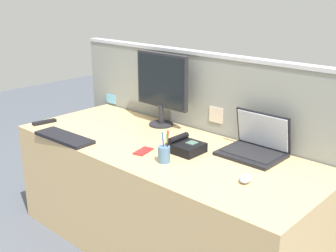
{
  "coord_description": "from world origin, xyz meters",
  "views": [
    {
      "loc": [
        1.69,
        -1.78,
        1.65
      ],
      "look_at": [
        0.0,
        0.05,
        0.83
      ],
      "focal_mm": 45.39,
      "sensor_mm": 36.0,
      "label": 1
    }
  ],
  "objects_px": {
    "cell_phone_red_case": "(143,151)",
    "computer_mouse_right_hand": "(246,179)",
    "keyboard_main": "(64,137)",
    "desk_phone": "(186,147)",
    "desktop_monitor": "(162,84)",
    "laptop": "(256,145)",
    "pen_cup": "(164,154)",
    "tv_remote": "(44,122)"
  },
  "relations": [
    {
      "from": "cell_phone_red_case",
      "to": "computer_mouse_right_hand",
      "type": "bearing_deg",
      "value": -6.98
    },
    {
      "from": "keyboard_main",
      "to": "computer_mouse_right_hand",
      "type": "relative_size",
      "value": 4.48
    },
    {
      "from": "computer_mouse_right_hand",
      "to": "desk_phone",
      "type": "bearing_deg",
      "value": 148.74
    },
    {
      "from": "desk_phone",
      "to": "desktop_monitor",
      "type": "bearing_deg",
      "value": 148.84
    },
    {
      "from": "desktop_monitor",
      "to": "laptop",
      "type": "xyz_separation_m",
      "value": [
        0.78,
        -0.03,
        -0.24
      ]
    },
    {
      "from": "computer_mouse_right_hand",
      "to": "pen_cup",
      "type": "bearing_deg",
      "value": 172.27
    },
    {
      "from": "laptop",
      "to": "desk_phone",
      "type": "height_order",
      "value": "laptop"
    },
    {
      "from": "laptop",
      "to": "pen_cup",
      "type": "distance_m",
      "value": 0.55
    },
    {
      "from": "desktop_monitor",
      "to": "desk_phone",
      "type": "distance_m",
      "value": 0.6
    },
    {
      "from": "keyboard_main",
      "to": "computer_mouse_right_hand",
      "type": "distance_m",
      "value": 1.24
    },
    {
      "from": "computer_mouse_right_hand",
      "to": "laptop",
      "type": "bearing_deg",
      "value": 95.53
    },
    {
      "from": "laptop",
      "to": "desktop_monitor",
      "type": "bearing_deg",
      "value": 178.1
    },
    {
      "from": "laptop",
      "to": "cell_phone_red_case",
      "type": "relative_size",
      "value": 2.69
    },
    {
      "from": "computer_mouse_right_hand",
      "to": "pen_cup",
      "type": "relative_size",
      "value": 0.55
    },
    {
      "from": "desktop_monitor",
      "to": "tv_remote",
      "type": "xyz_separation_m",
      "value": [
        -0.65,
        -0.55,
        -0.29
      ]
    },
    {
      "from": "desktop_monitor",
      "to": "cell_phone_red_case",
      "type": "bearing_deg",
      "value": -58.63
    },
    {
      "from": "desktop_monitor",
      "to": "laptop",
      "type": "height_order",
      "value": "desktop_monitor"
    },
    {
      "from": "desktop_monitor",
      "to": "tv_remote",
      "type": "height_order",
      "value": "desktop_monitor"
    },
    {
      "from": "tv_remote",
      "to": "pen_cup",
      "type": "bearing_deg",
      "value": 12.36
    },
    {
      "from": "desktop_monitor",
      "to": "desk_phone",
      "type": "xyz_separation_m",
      "value": [
        0.46,
        -0.28,
        -0.26
      ]
    },
    {
      "from": "desktop_monitor",
      "to": "keyboard_main",
      "type": "relative_size",
      "value": 1.14
    },
    {
      "from": "laptop",
      "to": "pen_cup",
      "type": "xyz_separation_m",
      "value": [
        -0.31,
        -0.45,
        -0.01
      ]
    },
    {
      "from": "laptop",
      "to": "desk_phone",
      "type": "xyz_separation_m",
      "value": [
        -0.32,
        -0.25,
        -0.02
      ]
    },
    {
      "from": "pen_cup",
      "to": "cell_phone_red_case",
      "type": "relative_size",
      "value": 1.4
    },
    {
      "from": "desk_phone",
      "to": "tv_remote",
      "type": "distance_m",
      "value": 1.14
    },
    {
      "from": "desk_phone",
      "to": "computer_mouse_right_hand",
      "type": "xyz_separation_m",
      "value": [
        0.49,
        -0.11,
        -0.02
      ]
    },
    {
      "from": "keyboard_main",
      "to": "computer_mouse_right_hand",
      "type": "xyz_separation_m",
      "value": [
        1.21,
        0.26,
        0.01
      ]
    },
    {
      "from": "pen_cup",
      "to": "desktop_monitor",
      "type": "bearing_deg",
      "value": 134.61
    },
    {
      "from": "laptop",
      "to": "tv_remote",
      "type": "bearing_deg",
      "value": -159.98
    },
    {
      "from": "desk_phone",
      "to": "keyboard_main",
      "type": "distance_m",
      "value": 0.81
    },
    {
      "from": "pen_cup",
      "to": "computer_mouse_right_hand",
      "type": "bearing_deg",
      "value": 11.37
    },
    {
      "from": "laptop",
      "to": "desk_phone",
      "type": "bearing_deg",
      "value": -142.02
    },
    {
      "from": "pen_cup",
      "to": "tv_remote",
      "type": "relative_size",
      "value": 1.07
    },
    {
      "from": "desk_phone",
      "to": "cell_phone_red_case",
      "type": "distance_m",
      "value": 0.26
    },
    {
      "from": "desktop_monitor",
      "to": "keyboard_main",
      "type": "distance_m",
      "value": 0.75
    },
    {
      "from": "computer_mouse_right_hand",
      "to": "cell_phone_red_case",
      "type": "distance_m",
      "value": 0.68
    },
    {
      "from": "desktop_monitor",
      "to": "cell_phone_red_case",
      "type": "height_order",
      "value": "desktop_monitor"
    },
    {
      "from": "computer_mouse_right_hand",
      "to": "desktop_monitor",
      "type": "bearing_deg",
      "value": 138.88
    },
    {
      "from": "laptop",
      "to": "desk_phone",
      "type": "distance_m",
      "value": 0.41
    },
    {
      "from": "laptop",
      "to": "pen_cup",
      "type": "bearing_deg",
      "value": -124.49
    },
    {
      "from": "pen_cup",
      "to": "cell_phone_red_case",
      "type": "bearing_deg",
      "value": 172.25
    },
    {
      "from": "tv_remote",
      "to": "cell_phone_red_case",
      "type": "bearing_deg",
      "value": 14.75
    }
  ]
}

